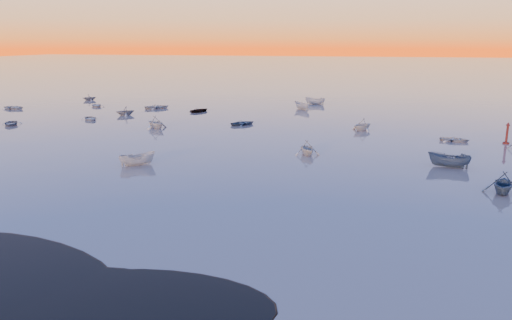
% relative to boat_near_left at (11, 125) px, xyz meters
% --- Properties ---
extents(ground, '(600.00, 600.00, 0.00)m').
position_rel_boat_near_left_xyz_m(ground, '(46.04, 55.61, 0.00)').
color(ground, slate).
rests_on(ground, ground).
extents(moored_fleet, '(124.00, 58.00, 1.20)m').
position_rel_boat_near_left_xyz_m(moored_fleet, '(46.04, 8.61, 0.00)').
color(moored_fleet, silver).
rests_on(moored_fleet, ground).
extents(boat_near_left, '(4.18, 3.40, 0.98)m').
position_rel_boat_near_left_xyz_m(boat_near_left, '(0.00, 0.00, 0.00)').
color(boat_near_left, slate).
rests_on(boat_near_left, ground).
extents(boat_near_center, '(3.57, 3.98, 1.31)m').
position_rel_boat_near_left_xyz_m(boat_near_center, '(30.70, -18.10, 0.00)').
color(boat_near_center, silver).
rests_on(boat_near_center, ground).
extents(channel_marker, '(0.80, 0.80, 2.83)m').
position_rel_boat_near_left_xyz_m(channel_marker, '(70.50, 3.52, 1.12)').
color(channel_marker, '#4F1511').
rests_on(channel_marker, ground).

